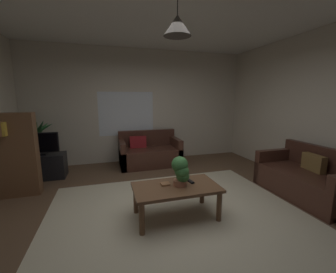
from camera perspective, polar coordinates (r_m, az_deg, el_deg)
name	(u,v)px	position (r m, az deg, el deg)	size (l,w,h in m)	color
floor	(174,210)	(3.33, 1.56, -19.21)	(5.51, 5.41, 0.02)	brown
rug	(178,216)	(3.16, 2.76, -20.69)	(3.58, 2.97, 0.01)	beige
wall_back	(141,106)	(5.56, -7.23, 8.12)	(5.63, 0.06, 2.85)	beige
wall_right	(327,110)	(4.61, 36.94, 5.70)	(0.06, 5.41, 2.85)	beige
window_pane	(126,114)	(5.49, -11.16, 6.04)	(1.37, 0.01, 1.09)	white
couch_under_window	(149,154)	(5.26, -5.04, -4.64)	(1.45, 0.82, 0.82)	#47281E
couch_right_side	(307,180)	(4.30, 33.32, -9.79)	(0.82, 1.50, 0.82)	#47281E
coffee_table	(176,191)	(2.98, 2.21, -14.41)	(1.16, 0.64, 0.45)	brown
book_on_table_0	(165,184)	(2.98, -0.74, -12.67)	(0.12, 0.11, 0.02)	#99663F
remote_on_table_0	(190,181)	(3.09, 5.94, -11.88)	(0.05, 0.16, 0.02)	black
potted_plant_on_table	(181,171)	(2.89, 3.53, -9.18)	(0.23, 0.24, 0.41)	#B77051
tv_stand	(42,167)	(5.07, -30.89, -6.97)	(0.90, 0.44, 0.50)	black
tv	(39,144)	(4.94, -31.46, -1.69)	(0.72, 0.16, 0.45)	black
potted_palm_corner	(38,147)	(5.45, -31.63, -2.32)	(0.74, 0.80, 1.24)	beige
bookshelf_corner	(13,155)	(4.31, -36.30, -3.94)	(0.70, 0.31, 1.40)	brown
pendant_lamp	(177,25)	(2.83, 2.54, 27.77)	(0.34, 0.34, 0.49)	black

